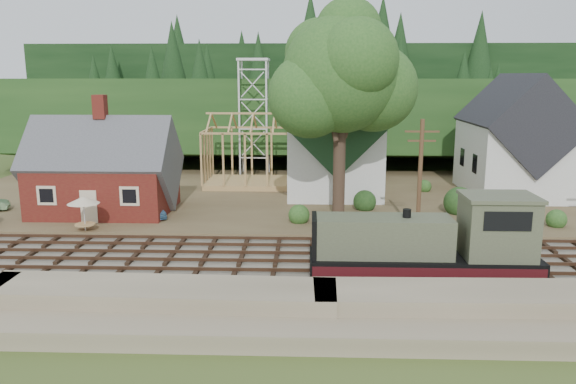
{
  "coord_description": "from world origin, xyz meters",
  "views": [
    {
      "loc": [
        -0.29,
        -31.07,
        10.76
      ],
      "look_at": [
        -1.64,
        6.0,
        3.0
      ],
      "focal_mm": 35.0,
      "sensor_mm": 36.0,
      "label": 1
    }
  ],
  "objects_px": {
    "car_blue": "(154,209)",
    "car_red": "(517,192)",
    "locomotive": "(433,246)",
    "patio_set": "(83,202)"
  },
  "relations": [
    {
      "from": "car_blue",
      "to": "car_red",
      "type": "distance_m",
      "value": 30.39
    },
    {
      "from": "car_blue",
      "to": "car_red",
      "type": "relative_size",
      "value": 0.75
    },
    {
      "from": "locomotive",
      "to": "car_red",
      "type": "relative_size",
      "value": 2.55
    },
    {
      "from": "locomotive",
      "to": "car_blue",
      "type": "xyz_separation_m",
      "value": [
        -18.04,
        12.39,
        -1.19
      ]
    },
    {
      "from": "locomotive",
      "to": "patio_set",
      "type": "bearing_deg",
      "value": 158.63
    },
    {
      "from": "locomotive",
      "to": "car_red",
      "type": "xyz_separation_m",
      "value": [
        11.44,
        19.78,
        -1.14
      ]
    },
    {
      "from": "car_blue",
      "to": "car_red",
      "type": "bearing_deg",
      "value": -13.24
    },
    {
      "from": "patio_set",
      "to": "car_red",
      "type": "bearing_deg",
      "value": 18.79
    },
    {
      "from": "locomotive",
      "to": "patio_set",
      "type": "height_order",
      "value": "locomotive"
    },
    {
      "from": "locomotive",
      "to": "car_red",
      "type": "distance_m",
      "value": 22.88
    }
  ]
}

